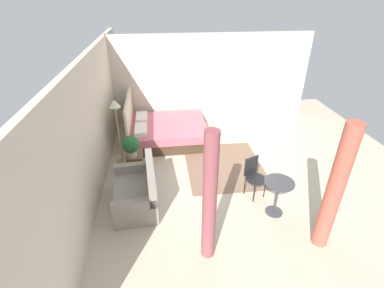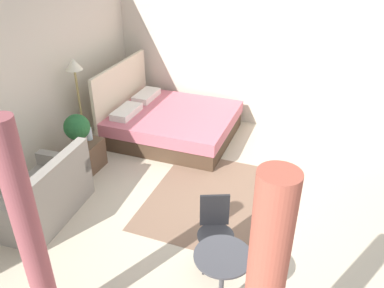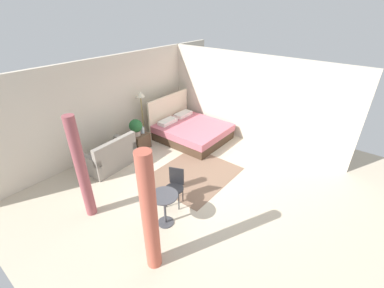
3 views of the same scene
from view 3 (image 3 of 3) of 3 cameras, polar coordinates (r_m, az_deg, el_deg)
The scene contains 14 objects.
ground_plane at distance 6.86m, azimuth 1.11°, elevation -7.25°, with size 8.48×9.08×0.02m, color beige.
wall_back at distance 8.21m, azimuth -15.99°, elevation 8.93°, with size 8.48×0.12×2.75m, color beige.
wall_right at distance 8.32m, azimuth 13.08°, elevation 9.56°, with size 0.12×6.08×2.75m, color beige.
area_rug at distance 6.93m, azimuth 0.54°, elevation -6.62°, with size 2.15×1.85×0.01m, color #7F604C.
bed at distance 8.57m, azimuth -0.26°, elevation 3.05°, with size 1.90×2.17×1.30m.
couch at distance 7.44m, azimuth -17.65°, elevation -2.75°, with size 1.39×0.91×0.90m.
nightstand at distance 8.15m, azimuth -11.23°, elevation 0.58°, with size 0.51×0.36×0.48m.
potted_plant at distance 7.89m, azimuth -12.37°, elevation 3.78°, with size 0.40×0.40×0.52m.
vase at distance 8.08m, azimuth -10.93°, elevation 3.05°, with size 0.12×0.12×0.20m.
floor_lamp at distance 8.24m, azimuth -11.25°, elevation 9.24°, with size 0.28×0.28×1.67m.
balcony_table at distance 5.29m, azimuth -6.11°, elevation -13.13°, with size 0.56×0.56×0.74m.
cafe_chair_near_window at distance 5.78m, azimuth -3.70°, elevation -8.72°, with size 0.55×0.55×0.86m.
curtain_left at distance 4.20m, azimuth -9.41°, elevation -15.20°, with size 0.26×0.26×2.29m.
curtain_right at distance 5.55m, azimuth -23.36°, elevation -5.15°, with size 0.22×0.22×2.29m.
Camera 3 is at (-4.37, -3.37, 4.05)m, focal length 24.04 mm.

